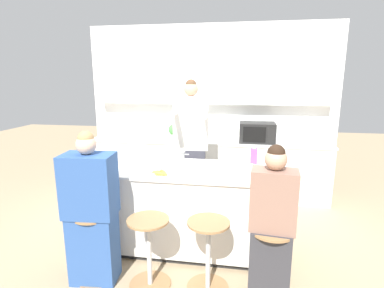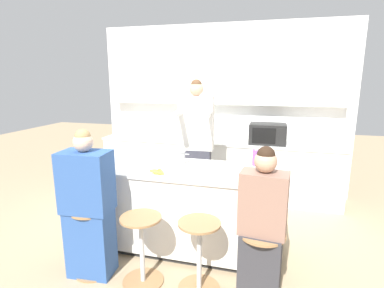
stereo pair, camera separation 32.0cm
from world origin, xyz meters
TOP-DOWN VIEW (x-y plane):
  - ground_plane at (0.00, 0.00)m, footprint 16.00×16.00m
  - wall_back at (0.00, 1.90)m, footprint 4.03×0.22m
  - back_counter at (0.00, 1.61)m, footprint 3.73×0.59m
  - kitchen_island at (0.00, 0.00)m, footprint 1.98×0.80m
  - bar_stool_leftmost at (-0.79, -0.67)m, footprint 0.38×0.38m
  - bar_stool_center_left at (-0.26, -0.69)m, footprint 0.38×0.38m
  - bar_stool_center_right at (0.26, -0.65)m, footprint 0.38×0.38m
  - bar_stool_rightmost at (0.79, -0.70)m, footprint 0.38×0.38m
  - person_cooking at (-0.12, 0.72)m, footprint 0.49×0.63m
  - person_wrapped_blanket at (-0.79, -0.69)m, footprint 0.47×0.32m
  - person_seated_near at (0.79, -0.69)m, footprint 0.38×0.30m
  - cooking_pot at (-0.19, 0.09)m, footprint 0.32×0.23m
  - fruit_bowl at (-0.58, 0.16)m, footprint 0.19×0.19m
  - mixing_bowl_steel at (0.56, -0.07)m, footprint 0.23×0.23m
  - coffee_cup_near at (0.10, -0.05)m, footprint 0.12×0.08m
  - banana_bunch at (-0.27, -0.27)m, footprint 0.18×0.13m
  - juice_carton at (0.67, 0.31)m, footprint 0.07×0.07m
  - microwave at (0.76, 1.58)m, footprint 0.53×0.39m
  - potted_plant at (-0.54, 1.61)m, footprint 0.18×0.18m

SIDE VIEW (x-z plane):
  - ground_plane at x=0.00m, z-range 0.00..0.00m
  - bar_stool_leftmost at x=-0.79m, z-range 0.03..0.68m
  - bar_stool_center_left at x=-0.26m, z-range 0.03..0.68m
  - bar_stool_center_right at x=0.26m, z-range 0.03..0.68m
  - bar_stool_rightmost at x=0.79m, z-range 0.03..0.68m
  - back_counter at x=0.00m, z-range 0.00..0.90m
  - kitchen_island at x=0.00m, z-range 0.01..0.92m
  - person_seated_near at x=0.79m, z-range -0.06..1.30m
  - person_wrapped_blanket at x=-0.79m, z-range -0.04..1.38m
  - person_cooking at x=-0.12m, z-range -0.01..1.83m
  - banana_bunch at x=-0.27m, z-range 0.91..0.97m
  - mixing_bowl_steel at x=0.56m, z-range 0.92..1.00m
  - coffee_cup_near at x=0.10m, z-range 0.92..1.00m
  - fruit_bowl at x=-0.58m, z-range 0.92..1.00m
  - cooking_pot at x=-0.19m, z-range 0.92..1.08m
  - juice_carton at x=0.67m, z-range 0.91..1.10m
  - potted_plant at x=-0.54m, z-range 0.91..1.15m
  - microwave at x=0.76m, z-range 0.90..1.20m
  - wall_back at x=0.00m, z-range 0.19..2.89m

